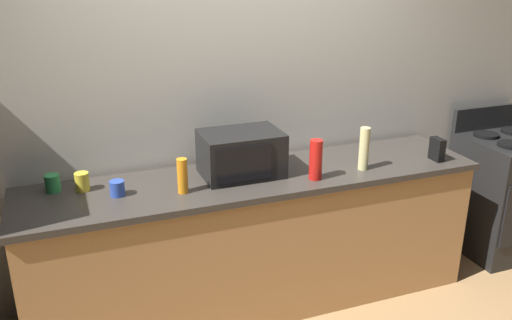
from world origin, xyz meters
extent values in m
cube|color=beige|center=(0.00, 0.81, 1.35)|extent=(6.40, 0.10, 2.70)
cube|color=#B27F4C|center=(0.00, 0.40, 0.43)|extent=(2.80, 0.60, 0.86)
cube|color=#38332D|center=(0.00, 0.40, 0.88)|extent=(2.84, 0.64, 0.04)
cube|color=black|center=(2.00, 0.40, 0.45)|extent=(0.60, 0.60, 0.90)
cube|color=black|center=(2.00, 0.68, 0.99)|extent=(0.60, 0.04, 0.18)
cylinder|color=black|center=(1.87, 0.28, 0.91)|extent=(0.18, 0.18, 0.02)
cylinder|color=black|center=(1.87, 0.52, 0.91)|extent=(0.18, 0.18, 0.02)
cube|color=black|center=(-0.08, 0.45, 1.04)|extent=(0.48, 0.34, 0.27)
cube|color=black|center=(-0.12, 0.28, 1.04)|extent=(0.34, 0.01, 0.21)
cube|color=black|center=(1.20, 0.24, 0.98)|extent=(0.05, 0.11, 0.15)
cylinder|color=orange|center=(-0.48, 0.30, 1.00)|extent=(0.06, 0.06, 0.20)
cylinder|color=red|center=(0.31, 0.22, 1.02)|extent=(0.08, 0.08, 0.24)
cylinder|color=beige|center=(0.66, 0.26, 1.04)|extent=(0.06, 0.06, 0.27)
cylinder|color=#2D4CB2|center=(-0.83, 0.39, 0.94)|extent=(0.08, 0.08, 0.09)
cylinder|color=yellow|center=(-1.00, 0.53, 0.95)|extent=(0.08, 0.08, 0.11)
cylinder|color=#2D8C47|center=(-1.16, 0.58, 0.95)|extent=(0.08, 0.08, 0.10)
camera|label=1|loc=(-1.06, -2.46, 2.14)|focal=37.89mm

